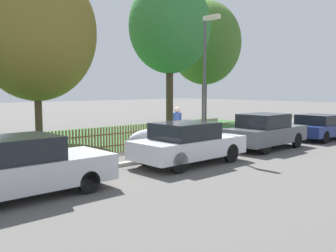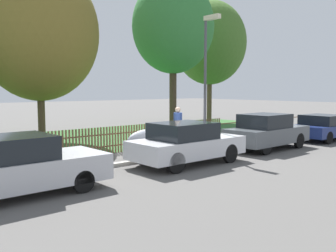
{
  "view_description": "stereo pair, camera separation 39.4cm",
  "coord_description": "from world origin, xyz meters",
  "px_view_note": "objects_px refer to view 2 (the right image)",
  "views": [
    {
      "loc": [
        -9.27,
        -9.96,
        2.56
      ],
      "look_at": [
        0.46,
        0.83,
        1.1
      ],
      "focal_mm": 40.0,
      "sensor_mm": 36.0,
      "label": 1
    },
    {
      "loc": [
        -8.97,
        -10.22,
        2.56
      ],
      "look_at": [
        0.46,
        0.83,
        1.1
      ],
      "focal_mm": 40.0,
      "sensor_mm": 36.0,
      "label": 2
    }
  ],
  "objects_px": {
    "parked_car_silver_hatchback": "(12,167)",
    "parked_car_red_compact": "(324,127)",
    "covered_motorcycle": "(149,140)",
    "pedestrian_near_fence": "(178,126)",
    "tree_far_left": "(210,43)",
    "street_lamp": "(207,66)",
    "parked_car_navy_estate": "(267,131)",
    "tree_behind_motorcycle": "(39,32)",
    "tree_mid_park": "(173,27)",
    "parked_car_black_saloon": "(186,143)"
  },
  "relations": [
    {
      "from": "parked_car_silver_hatchback",
      "to": "parked_car_red_compact",
      "type": "relative_size",
      "value": 1.16
    },
    {
      "from": "parked_car_silver_hatchback",
      "to": "covered_motorcycle",
      "type": "relative_size",
      "value": 2.22
    },
    {
      "from": "pedestrian_near_fence",
      "to": "tree_far_left",
      "type": "bearing_deg",
      "value": -76.05
    },
    {
      "from": "parked_car_red_compact",
      "to": "street_lamp",
      "type": "xyz_separation_m",
      "value": [
        -6.74,
        1.6,
        2.8
      ]
    },
    {
      "from": "parked_car_silver_hatchback",
      "to": "street_lamp",
      "type": "xyz_separation_m",
      "value": [
        8.3,
        1.62,
        2.73
      ]
    },
    {
      "from": "parked_car_navy_estate",
      "to": "tree_behind_motorcycle",
      "type": "distance_m",
      "value": 11.17
    },
    {
      "from": "parked_car_red_compact",
      "to": "tree_behind_motorcycle",
      "type": "xyz_separation_m",
      "value": [
        -11.03,
        8.17,
        4.48
      ]
    },
    {
      "from": "covered_motorcycle",
      "to": "pedestrian_near_fence",
      "type": "relative_size",
      "value": 1.11
    },
    {
      "from": "pedestrian_near_fence",
      "to": "tree_mid_park",
      "type": "bearing_deg",
      "value": -62.62
    },
    {
      "from": "pedestrian_near_fence",
      "to": "street_lamp",
      "type": "xyz_separation_m",
      "value": [
        0.69,
        -1.01,
        2.44
      ]
    },
    {
      "from": "parked_car_black_saloon",
      "to": "street_lamp",
      "type": "relative_size",
      "value": 0.75
    },
    {
      "from": "parked_car_silver_hatchback",
      "to": "pedestrian_near_fence",
      "type": "relative_size",
      "value": 2.46
    },
    {
      "from": "tree_behind_motorcycle",
      "to": "pedestrian_near_fence",
      "type": "xyz_separation_m",
      "value": [
        3.61,
        -5.57,
        -4.12
      ]
    },
    {
      "from": "pedestrian_near_fence",
      "to": "tree_behind_motorcycle",
      "type": "bearing_deg",
      "value": 9.59
    },
    {
      "from": "tree_far_left",
      "to": "parked_car_navy_estate",
      "type": "bearing_deg",
      "value": -125.49
    },
    {
      "from": "parked_car_red_compact",
      "to": "tree_far_left",
      "type": "xyz_separation_m",
      "value": [
        2.6,
        10.24,
        5.25
      ]
    },
    {
      "from": "parked_car_navy_estate",
      "to": "tree_mid_park",
      "type": "distance_m",
      "value": 8.93
    },
    {
      "from": "pedestrian_near_fence",
      "to": "parked_car_navy_estate",
      "type": "bearing_deg",
      "value": -153.74
    },
    {
      "from": "parked_car_red_compact",
      "to": "tree_mid_park",
      "type": "bearing_deg",
      "value": 118.33
    },
    {
      "from": "parked_car_black_saloon",
      "to": "tree_behind_motorcycle",
      "type": "xyz_separation_m",
      "value": [
        -1.74,
        8.08,
        4.4
      ]
    },
    {
      "from": "tree_far_left",
      "to": "pedestrian_near_fence",
      "type": "bearing_deg",
      "value": -142.7
    },
    {
      "from": "parked_car_black_saloon",
      "to": "tree_behind_motorcycle",
      "type": "distance_m",
      "value": 9.36
    },
    {
      "from": "parked_car_red_compact",
      "to": "pedestrian_near_fence",
      "type": "distance_m",
      "value": 7.87
    },
    {
      "from": "parked_car_silver_hatchback",
      "to": "tree_behind_motorcycle",
      "type": "height_order",
      "value": "tree_behind_motorcycle"
    },
    {
      "from": "parked_car_silver_hatchback",
      "to": "street_lamp",
      "type": "bearing_deg",
      "value": 10.46
    },
    {
      "from": "parked_car_red_compact",
      "to": "tree_far_left",
      "type": "bearing_deg",
      "value": 77.91
    },
    {
      "from": "street_lamp",
      "to": "parked_car_red_compact",
      "type": "bearing_deg",
      "value": -13.33
    },
    {
      "from": "parked_car_black_saloon",
      "to": "parked_car_navy_estate",
      "type": "xyz_separation_m",
      "value": [
        4.72,
        0.08,
        0.03
      ]
    },
    {
      "from": "tree_far_left",
      "to": "pedestrian_near_fence",
      "type": "height_order",
      "value": "tree_far_left"
    },
    {
      "from": "parked_car_red_compact",
      "to": "tree_behind_motorcycle",
      "type": "distance_m",
      "value": 14.44
    },
    {
      "from": "parked_car_navy_estate",
      "to": "tree_mid_park",
      "type": "xyz_separation_m",
      "value": [
        0.99,
        7.12,
        5.31
      ]
    },
    {
      "from": "parked_car_navy_estate",
      "to": "tree_far_left",
      "type": "height_order",
      "value": "tree_far_left"
    },
    {
      "from": "tree_mid_park",
      "to": "street_lamp",
      "type": "distance_m",
      "value": 7.02
    },
    {
      "from": "covered_motorcycle",
      "to": "tree_behind_motorcycle",
      "type": "xyz_separation_m",
      "value": [
        -1.65,
        6.12,
        4.49
      ]
    },
    {
      "from": "parked_car_silver_hatchback",
      "to": "parked_car_navy_estate",
      "type": "xyz_separation_m",
      "value": [
        10.46,
        0.2,
        0.04
      ]
    },
    {
      "from": "parked_car_silver_hatchback",
      "to": "pedestrian_near_fence",
      "type": "xyz_separation_m",
      "value": [
        7.61,
        2.62,
        0.29
      ]
    },
    {
      "from": "parked_car_black_saloon",
      "to": "covered_motorcycle",
      "type": "height_order",
      "value": "parked_car_black_saloon"
    },
    {
      "from": "parked_car_navy_estate",
      "to": "parked_car_red_compact",
      "type": "height_order",
      "value": "parked_car_navy_estate"
    },
    {
      "from": "parked_car_black_saloon",
      "to": "tree_far_left",
      "type": "bearing_deg",
      "value": 39.97
    },
    {
      "from": "covered_motorcycle",
      "to": "street_lamp",
      "type": "bearing_deg",
      "value": -10.99
    },
    {
      "from": "street_lamp",
      "to": "parked_car_navy_estate",
      "type": "bearing_deg",
      "value": -33.25
    },
    {
      "from": "tree_mid_park",
      "to": "tree_far_left",
      "type": "height_order",
      "value": "tree_far_left"
    },
    {
      "from": "pedestrian_near_fence",
      "to": "street_lamp",
      "type": "bearing_deg",
      "value": -169.07
    },
    {
      "from": "parked_car_silver_hatchback",
      "to": "parked_car_navy_estate",
      "type": "distance_m",
      "value": 10.47
    },
    {
      "from": "parked_car_silver_hatchback",
      "to": "parked_car_navy_estate",
      "type": "bearing_deg",
      "value": 0.52
    },
    {
      "from": "tree_behind_motorcycle",
      "to": "parked_car_red_compact",
      "type": "bearing_deg",
      "value": -36.53
    },
    {
      "from": "parked_car_red_compact",
      "to": "pedestrian_near_fence",
      "type": "bearing_deg",
      "value": 162.85
    },
    {
      "from": "tree_behind_motorcycle",
      "to": "street_lamp",
      "type": "distance_m",
      "value": 8.03
    },
    {
      "from": "pedestrian_near_fence",
      "to": "parked_car_silver_hatchback",
      "type": "bearing_deg",
      "value": 85.65
    },
    {
      "from": "covered_motorcycle",
      "to": "tree_far_left",
      "type": "xyz_separation_m",
      "value": [
        11.99,
        8.18,
        5.26
      ]
    }
  ]
}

